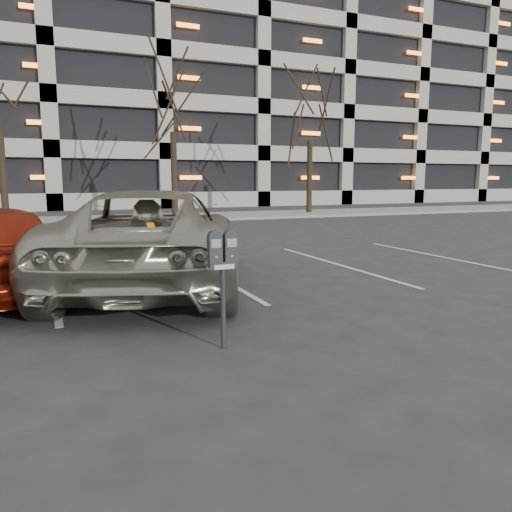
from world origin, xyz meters
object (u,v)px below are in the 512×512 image
Objects in this scene: tree_c at (172,77)px; parking_meter at (223,261)px; tree_d at (311,94)px; suv_silver at (153,238)px.

tree_c reaches higher than parking_meter.
tree_d reaches higher than suv_silver.
tree_d is (7.00, 0.00, -0.29)m from tree_c.
tree_c is 18.93m from parking_meter.
suv_silver is at bearing -127.26° from tree_d.
parking_meter is at bearing 108.95° from suv_silver.
tree_c is 6.94× the size of parking_meter.
parking_meter is (-3.78, -17.77, -5.31)m from tree_c.
parking_meter is 0.19× the size of suv_silver.
parking_meter is at bearing -121.26° from tree_d.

